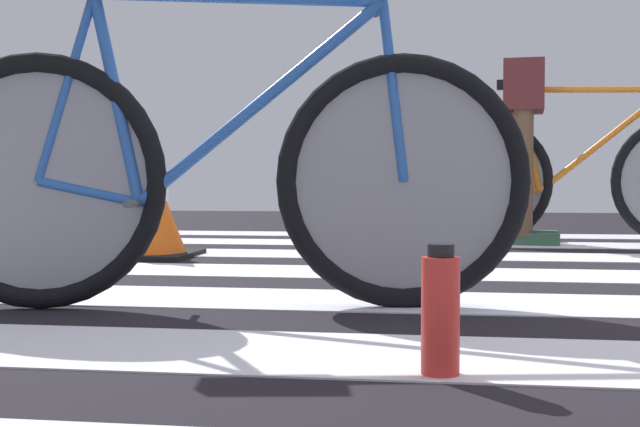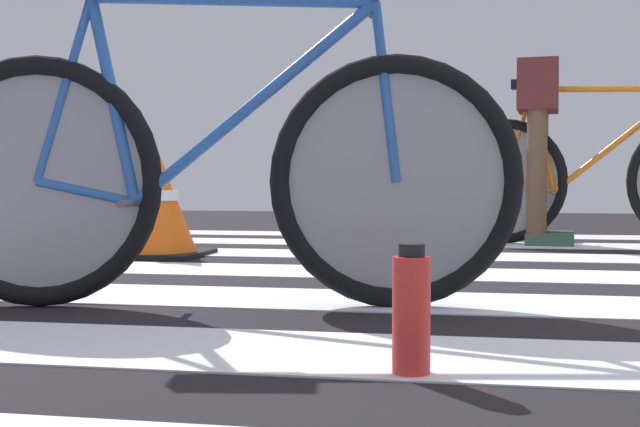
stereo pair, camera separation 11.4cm
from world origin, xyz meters
name	(u,v)px [view 1 (the left image)]	position (x,y,z in m)	size (l,w,h in m)	color
ground	(622,301)	(0.00, 0.00, 0.01)	(18.00, 14.00, 0.02)	black
crosswalk_markings	(611,289)	(0.00, 0.18, 0.02)	(5.48, 5.76, 0.00)	silver
bicycle_1_of_2	(220,171)	(-1.17, -0.40, 0.41)	(1.72, 0.54, 0.93)	black
bicycle_2_of_2	(581,176)	(0.22, 2.17, 0.41)	(1.73, 0.52, 0.93)	black
cyclist_2_of_2	(524,127)	(-0.09, 2.20, 0.69)	(0.35, 0.43, 1.03)	brown
water_bottle	(440,313)	(-0.56, -1.12, 0.14)	(0.07, 0.07, 0.24)	red
traffic_cone	(145,204)	(-1.93, 1.09, 0.27)	(0.46, 0.46, 0.53)	black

